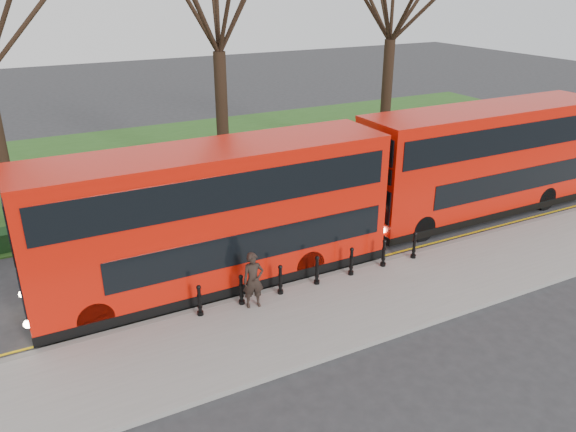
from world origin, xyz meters
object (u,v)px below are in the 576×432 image
bus_rear (484,161)px  pedestrian (253,280)px  bollard_row (317,271)px  bus_lead (214,218)px

bus_rear → pedestrian: bearing=-167.3°
bollard_row → bus_rear: bus_rear is taller
bus_lead → bus_rear: bearing=2.6°
pedestrian → bus_rear: bearing=22.1°
bus_rear → pedestrian: size_ratio=6.44×
bollard_row → bus_lead: size_ratio=0.70×
bollard_row → bus_rear: bearing=14.1°
bollard_row → pedestrian: 2.55m
bollard_row → bus_lead: 3.91m
bus_lead → pedestrian: bus_lead is taller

